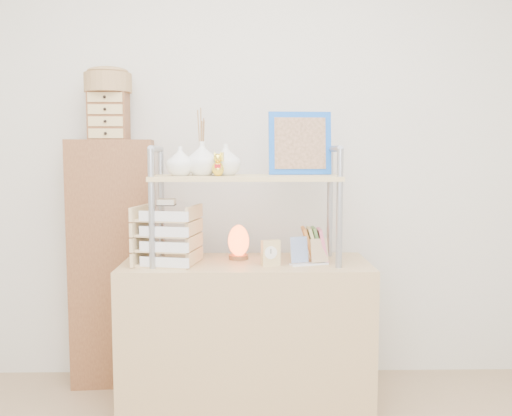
{
  "coord_description": "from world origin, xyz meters",
  "views": [
    {
      "loc": [
        0.0,
        -1.54,
        1.29
      ],
      "look_at": [
        0.05,
        1.2,
        1.01
      ],
      "focal_mm": 40.0,
      "sensor_mm": 36.0,
      "label": 1
    }
  ],
  "objects_px": {
    "cabinet": "(113,263)",
    "letter_tray": "(167,238)",
    "desk": "(246,336)",
    "salt_lamp": "(238,242)"
  },
  "relations": [
    {
      "from": "desk",
      "to": "cabinet",
      "type": "relative_size",
      "value": 0.89
    },
    {
      "from": "desk",
      "to": "salt_lamp",
      "type": "relative_size",
      "value": 6.94
    },
    {
      "from": "cabinet",
      "to": "salt_lamp",
      "type": "relative_size",
      "value": 7.8
    },
    {
      "from": "desk",
      "to": "cabinet",
      "type": "height_order",
      "value": "cabinet"
    },
    {
      "from": "desk",
      "to": "salt_lamp",
      "type": "bearing_deg",
      "value": 117.85
    },
    {
      "from": "cabinet",
      "to": "desk",
      "type": "bearing_deg",
      "value": -31.33
    },
    {
      "from": "letter_tray",
      "to": "salt_lamp",
      "type": "distance_m",
      "value": 0.36
    },
    {
      "from": "cabinet",
      "to": "letter_tray",
      "type": "relative_size",
      "value": 4.31
    },
    {
      "from": "cabinet",
      "to": "salt_lamp",
      "type": "distance_m",
      "value": 0.77
    },
    {
      "from": "cabinet",
      "to": "letter_tray",
      "type": "height_order",
      "value": "cabinet"
    }
  ]
}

